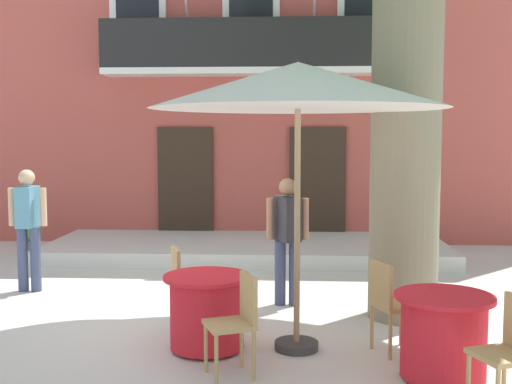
{
  "coord_description": "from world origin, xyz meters",
  "views": [
    {
      "loc": [
        1.66,
        -7.43,
        2.15
      ],
      "look_at": [
        1.17,
        1.94,
        1.3
      ],
      "focal_mm": 44.44,
      "sensor_mm": 36.0,
      "label": 1
    }
  ],
  "objects": [
    {
      "name": "cafe_chair_middle_1",
      "position": [
        3.36,
        -2.61,
        0.53
      ],
      "size": [
        0.52,
        0.52,
        0.91
      ],
      "color": "tan",
      "rests_on": "ground"
    },
    {
      "name": "cafe_table_middle",
      "position": [
        3.02,
        -1.94,
        0.39
      ],
      "size": [
        0.86,
        0.86,
        0.76
      ],
      "color": "red",
      "rests_on": "ground"
    },
    {
      "name": "cafe_chair_near_tree_1",
      "position": [
        1.21,
        -1.94,
        0.53
      ],
      "size": [
        0.52,
        0.52,
        0.91
      ],
      "color": "tan",
      "rests_on": "ground"
    },
    {
      "name": "cafe_umbrella",
      "position": [
        1.74,
        -1.23,
        2.61
      ],
      "size": [
        2.9,
        2.9,
        2.85
      ],
      "color": "#997A56",
      "rests_on": "ground"
    },
    {
      "name": "building_facade",
      "position": [
        0.91,
        6.99,
        3.75
      ],
      "size": [
        13.0,
        5.09,
        7.5
      ],
      "color": "#B24C42",
      "rests_on": "ground"
    },
    {
      "name": "pedestrian_mid_plaza",
      "position": [
        1.64,
        0.45,
        0.91
      ],
      "size": [
        0.53,
        0.4,
        1.61
      ],
      "color": "#384260",
      "rests_on": "ground"
    },
    {
      "name": "entrance_step_platform",
      "position": [
        0.91,
        3.72,
        0.12
      ],
      "size": [
        7.01,
        2.55,
        0.25
      ],
      "primitive_type": "cube",
      "color": "silver",
      "rests_on": "ground"
    },
    {
      "name": "cafe_chair_near_tree_0",
      "position": [
        0.52,
        -0.6,
        0.53
      ],
      "size": [
        0.51,
        0.51,
        0.91
      ],
      "color": "tan",
      "rests_on": "ground"
    },
    {
      "name": "ground_plane",
      "position": [
        0.0,
        0.0,
        0.0
      ],
      "size": [
        120.0,
        120.0,
        0.0
      ],
      "primitive_type": "plane",
      "color": "beige"
    },
    {
      "name": "pedestrian_near_entrance",
      "position": [
        -1.9,
        0.97,
        0.95
      ],
      "size": [
        0.53,
        0.35,
        1.68
      ],
      "color": "#384260",
      "rests_on": "ground"
    },
    {
      "name": "cafe_chair_middle_0",
      "position": [
        2.65,
        -1.28,
        0.53
      ],
      "size": [
        0.53,
        0.53,
        0.91
      ],
      "color": "tan",
      "rests_on": "ground"
    },
    {
      "name": "cafe_table_near_tree",
      "position": [
        0.85,
        -1.28,
        0.39
      ],
      "size": [
        0.86,
        0.86,
        0.76
      ],
      "color": "red",
      "rests_on": "ground"
    },
    {
      "name": "ground_planter_left",
      "position": [
        -2.94,
        3.55,
        0.34
      ],
      "size": [
        0.33,
        0.33,
        0.61
      ],
      "color": "slate",
      "rests_on": "ground"
    }
  ]
}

